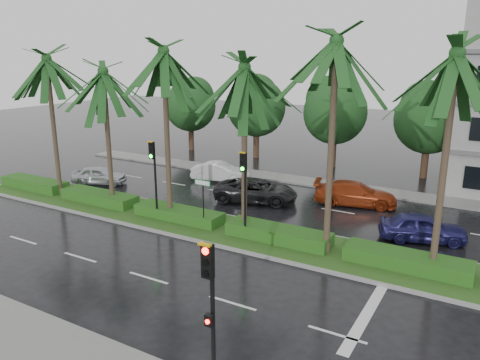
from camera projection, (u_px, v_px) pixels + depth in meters
The scene contains 17 objects.
ground at pixel (215, 238), 23.32m from camera, with size 120.00×120.00×0.00m, color black.
near_sidewalk at pixel (39, 342), 14.78m from camera, with size 40.00×2.40×0.12m, color slate.
far_sidewalk at pixel (306, 181), 33.34m from camera, with size 40.00×2.00×0.12m, color slate.
median at pixel (225, 230), 24.13m from camera, with size 36.00×4.00×0.15m.
hedge at pixel (225, 223), 24.04m from camera, with size 35.20×1.40×0.60m.
lane_markings at pixel (265, 253), 21.50m from camera, with size 34.00×13.06×0.01m.
palm_row at pixel (202, 72), 22.67m from camera, with size 26.30×4.20×10.04m.
signal_near at pixel (211, 312), 11.92m from camera, with size 0.34×0.45×4.36m.
signal_median_left at pixel (154, 169), 24.71m from camera, with size 0.34×0.42×4.36m.
signal_median_right at pixel (244, 182), 22.06m from camera, with size 0.34×0.42×4.36m.
street_sign at pixel (203, 192), 23.65m from camera, with size 0.95×0.09×2.60m.
bg_trees at pixel (352, 109), 36.15m from camera, with size 33.14×5.55×8.02m.
car_silver at pixel (99, 175), 32.73m from camera, with size 3.73×1.50×1.27m, color silver.
car_white at pixel (220, 172), 33.50m from camera, with size 4.10×1.43×1.35m, color silver.
car_darkgrey at pixel (256, 191), 28.80m from camera, with size 5.12×2.36×1.42m, color black.
car_red at pixel (355, 194), 28.19m from camera, with size 4.90×1.99×1.42m, color maroon.
car_blue at pixel (423, 227), 22.76m from camera, with size 4.08×1.64×1.39m, color navy.
Camera 1 is at (11.95, -18.21, 8.89)m, focal length 35.00 mm.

